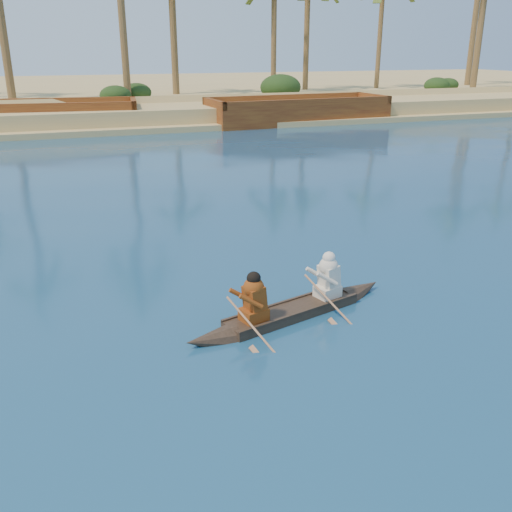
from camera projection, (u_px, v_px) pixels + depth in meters
name	position (u px, v px, depth m)	size (l,w,h in m)	color
sandy_embankment	(7.00, 97.00, 53.89)	(150.00, 51.00, 1.50)	tan
canoe	(292.00, 304.00, 11.38)	(4.84, 1.97, 1.34)	#3F2D22
barge_mid	(36.00, 118.00, 36.77)	(13.22, 5.70, 2.14)	brown
barge_right	(298.00, 112.00, 39.99)	(12.85, 4.91, 2.11)	brown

